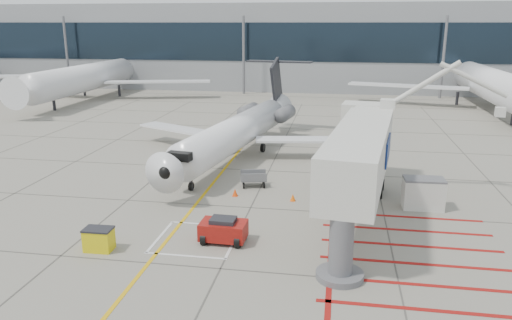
% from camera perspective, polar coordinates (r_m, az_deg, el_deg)
% --- Properties ---
extents(ground_plane, '(260.00, 260.00, 0.00)m').
position_cam_1_polar(ground_plane, '(27.16, -2.11, -8.44)').
color(ground_plane, gray).
rests_on(ground_plane, ground).
extents(regional_jet, '(26.70, 31.53, 7.41)m').
position_cam_1_polar(regional_jet, '(39.07, -3.33, 4.67)').
color(regional_jet, white).
rests_on(regional_jet, ground_plane).
extents(jet_bridge, '(11.18, 19.46, 7.37)m').
position_cam_1_polar(jet_bridge, '(27.61, 11.73, -0.23)').
color(jet_bridge, silver).
rests_on(jet_bridge, ground_plane).
extents(pushback_tug, '(2.41, 1.55, 1.38)m').
position_cam_1_polar(pushback_tug, '(26.03, -3.75, -7.90)').
color(pushback_tug, maroon).
rests_on(pushback_tug, ground_plane).
extents(spill_bin, '(1.38, 0.94, 1.18)m').
position_cam_1_polar(spill_bin, '(26.29, -17.53, -8.62)').
color(spill_bin, yellow).
rests_on(spill_bin, ground_plane).
extents(baggage_cart, '(1.98, 1.49, 1.12)m').
position_cam_1_polar(baggage_cart, '(34.52, -0.28, -2.14)').
color(baggage_cart, '#5E5E63').
rests_on(baggage_cart, ground_plane).
extents(ground_power_unit, '(2.44, 1.48, 1.90)m').
position_cam_1_polar(ground_power_unit, '(32.08, 18.56, -3.63)').
color(ground_power_unit, silver).
rests_on(ground_power_unit, ground_plane).
extents(cone_nose, '(0.36, 0.36, 0.50)m').
position_cam_1_polar(cone_nose, '(32.74, -2.41, -3.72)').
color(cone_nose, '#E8430C').
rests_on(cone_nose, ground_plane).
extents(cone_side, '(0.34, 0.34, 0.47)m').
position_cam_1_polar(cone_side, '(31.94, 4.23, -4.28)').
color(cone_side, orange).
rests_on(cone_side, ground_plane).
extents(terminal_building, '(180.00, 28.00, 14.00)m').
position_cam_1_polar(terminal_building, '(94.52, 12.79, 12.65)').
color(terminal_building, gray).
rests_on(terminal_building, ground_plane).
extents(terminal_glass_band, '(180.00, 0.10, 6.00)m').
position_cam_1_polar(terminal_glass_band, '(80.47, 13.35, 12.91)').
color(terminal_glass_band, black).
rests_on(terminal_glass_band, ground_plane).
extents(bg_aircraft_b, '(34.54, 38.38, 11.51)m').
position_cam_1_polar(bg_aircraft_b, '(79.31, -18.11, 10.91)').
color(bg_aircraft_b, silver).
rests_on(bg_aircraft_b, ground_plane).
extents(bg_aircraft_c, '(35.79, 39.76, 11.93)m').
position_cam_1_polar(bg_aircraft_c, '(73.03, 25.04, 10.08)').
color(bg_aircraft_c, silver).
rests_on(bg_aircraft_c, ground_plane).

